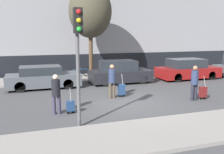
# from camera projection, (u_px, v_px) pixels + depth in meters

# --- Properties ---
(ground_plane) EXTENTS (80.00, 80.00, 0.00)m
(ground_plane) POSITION_uv_depth(u_px,v_px,m) (130.00, 103.00, 11.64)
(ground_plane) COLOR #424244
(sidewalk_near) EXTENTS (28.00, 2.50, 0.12)m
(sidewalk_near) POSITION_uv_depth(u_px,v_px,m) (175.00, 131.00, 8.13)
(sidewalk_near) COLOR gray
(sidewalk_near) RESTS_ON ground_plane
(sidewalk_far) EXTENTS (28.00, 3.00, 0.12)m
(sidewalk_far) POSITION_uv_depth(u_px,v_px,m) (93.00, 77.00, 18.17)
(sidewalk_far) COLOR gray
(sidewalk_far) RESTS_ON ground_plane
(building_facade) EXTENTS (28.00, 2.94, 11.26)m
(building_facade) POSITION_uv_depth(u_px,v_px,m) (81.00, 4.00, 20.63)
(building_facade) COLOR gray
(building_facade) RESTS_ON ground_plane
(parked_car_0) EXTENTS (4.25, 1.79, 1.31)m
(parked_car_0) POSITION_uv_depth(u_px,v_px,m) (43.00, 78.00, 14.78)
(parked_car_0) COLOR #4C5156
(parked_car_0) RESTS_ON ground_plane
(parked_car_1) EXTENTS (3.99, 1.78, 1.49)m
(parked_car_1) POSITION_uv_depth(u_px,v_px,m) (120.00, 73.00, 16.31)
(parked_car_1) COLOR black
(parked_car_1) RESTS_ON ground_plane
(parked_car_2) EXTENTS (4.44, 1.87, 1.45)m
(parked_car_2) POSITION_uv_depth(u_px,v_px,m) (187.00, 70.00, 17.79)
(parked_car_2) COLOR maroon
(parked_car_2) RESTS_ON ground_plane
(pedestrian_left) EXTENTS (0.34, 0.34, 1.61)m
(pedestrian_left) POSITION_uv_depth(u_px,v_px,m) (56.00, 92.00, 9.87)
(pedestrian_left) COLOR #383347
(pedestrian_left) RESTS_ON ground_plane
(trolley_left) EXTENTS (0.34, 0.29, 1.06)m
(trolley_left) POSITION_uv_depth(u_px,v_px,m) (70.00, 106.00, 10.02)
(trolley_left) COLOR navy
(trolley_left) RESTS_ON ground_plane
(pedestrian_center) EXTENTS (0.35, 0.34, 1.70)m
(pedestrian_center) POSITION_uv_depth(u_px,v_px,m) (112.00, 79.00, 12.35)
(pedestrian_center) COLOR #4C4233
(pedestrian_center) RESTS_ON ground_plane
(trolley_center) EXTENTS (0.34, 0.29, 1.20)m
(trolley_center) POSITION_uv_depth(u_px,v_px,m) (122.00, 89.00, 12.68)
(trolley_center) COLOR navy
(trolley_center) RESTS_ON ground_plane
(pedestrian_right) EXTENTS (0.35, 0.34, 1.69)m
(pedestrian_right) POSITION_uv_depth(u_px,v_px,m) (195.00, 81.00, 11.93)
(pedestrian_right) COLOR #23232D
(pedestrian_right) RESTS_ON ground_plane
(trolley_right) EXTENTS (0.34, 0.29, 1.17)m
(trolley_right) POSITION_uv_depth(u_px,v_px,m) (203.00, 92.00, 12.23)
(trolley_right) COLOR maroon
(trolley_right) RESTS_ON ground_plane
(traffic_light) EXTENTS (0.28, 0.47, 3.99)m
(traffic_light) POSITION_uv_depth(u_px,v_px,m) (78.00, 45.00, 8.06)
(traffic_light) COLOR #515154
(traffic_light) RESTS_ON ground_plane
(parked_bicycle) EXTENTS (1.77, 0.06, 0.96)m
(parked_bicycle) POSITION_uv_depth(u_px,v_px,m) (80.00, 72.00, 18.06)
(parked_bicycle) COLOR black
(parked_bicycle) RESTS_ON sidewalk_far
(bare_tree_near_crossing) EXTENTS (2.91, 2.91, 6.35)m
(bare_tree_near_crossing) POSITION_uv_depth(u_px,v_px,m) (90.00, 12.00, 16.87)
(bare_tree_near_crossing) COLOR #4C3826
(bare_tree_near_crossing) RESTS_ON sidewalk_far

